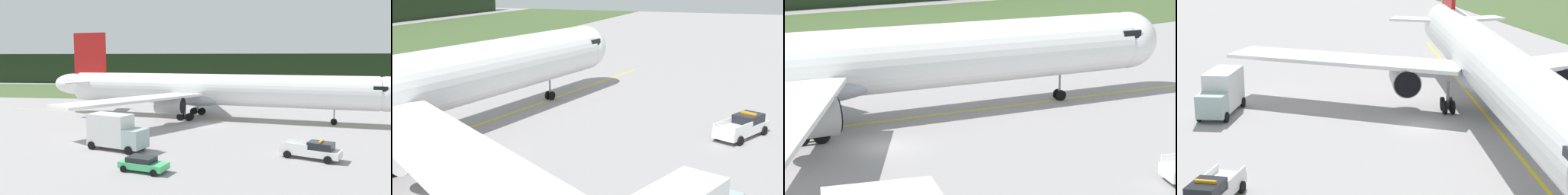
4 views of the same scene
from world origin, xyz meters
The scene contains 5 objects.
ground centered at (0.00, 0.00, 0.00)m, with size 320.00×320.00×0.00m, color #9A9596.
taxiway_centerline_main centered at (0.28, 6.31, 0.00)m, with size 78.91×0.30×0.01m, color yellow.
airliner centered at (-0.39, 6.42, 4.66)m, with size 58.46×46.87×14.34m.
ops_pickup_truck centered at (12.47, -17.11, 0.90)m, with size 6.00×4.16×1.94m.
catering_truck centered at (-7.94, -16.12, 1.98)m, with size 7.02×4.48×4.00m.
Camera 4 is at (50.84, -16.39, 16.58)m, focal length 60.90 mm.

